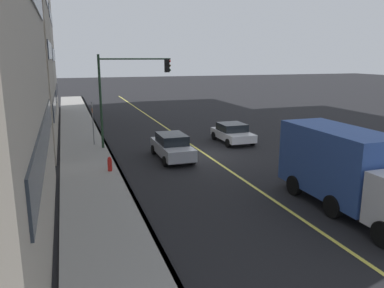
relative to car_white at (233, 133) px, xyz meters
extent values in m
plane|color=black|center=(-2.85, 3.14, -0.72)|extent=(200.00, 200.00, 0.00)
cube|color=gray|center=(-2.85, 10.45, -0.65)|extent=(80.00, 3.16, 0.15)
cube|color=slate|center=(-2.85, 8.95, -0.65)|extent=(80.00, 0.16, 0.15)
cube|color=#D8CC4C|center=(-2.85, 3.14, -0.72)|extent=(80.00, 0.16, 0.01)
cube|color=#262D38|center=(-12.25, 12.20, 2.95)|extent=(12.69, 0.06, 1.10)
cube|color=#262D38|center=(2.72, 12.20, 2.19)|extent=(8.67, 0.06, 1.10)
cube|color=#262D38|center=(2.72, 12.20, 5.83)|extent=(8.67, 0.06, 1.10)
cube|color=#262D38|center=(15.59, 12.20, 2.10)|extent=(12.04, 0.06, 1.10)
cube|color=#262D38|center=(15.59, 12.20, 5.63)|extent=(12.04, 0.06, 1.10)
cube|color=#262D38|center=(15.59, 12.20, 9.16)|extent=(12.04, 0.06, 1.10)
cube|color=silver|center=(-0.05, 0.00, -0.15)|extent=(3.97, 1.92, 0.55)
cube|color=black|center=(0.13, 0.00, 0.40)|extent=(1.96, 1.77, 0.54)
cylinder|color=black|center=(-1.36, -0.94, -0.42)|extent=(0.60, 0.22, 0.60)
cylinder|color=black|center=(-1.36, 0.94, -0.42)|extent=(0.60, 0.22, 0.60)
cylinder|color=black|center=(1.26, -0.94, -0.42)|extent=(0.60, 0.22, 0.60)
cylinder|color=black|center=(1.26, 0.94, -0.42)|extent=(0.60, 0.22, 0.60)
cube|color=#A8AAB2|center=(-3.10, 5.47, -0.08)|extent=(4.50, 1.71, 0.68)
cube|color=black|center=(-3.05, 5.47, 0.55)|extent=(2.23, 1.58, 0.57)
cylinder|color=black|center=(-1.62, 6.31, -0.42)|extent=(0.60, 0.22, 0.60)
cylinder|color=black|center=(-1.62, 4.64, -0.42)|extent=(0.60, 0.22, 0.60)
cylinder|color=black|center=(-4.58, 6.31, -0.42)|extent=(0.60, 0.22, 0.60)
cylinder|color=black|center=(-4.58, 4.64, -0.42)|extent=(0.60, 0.22, 0.60)
cube|color=#2D4C93|center=(-12.21, 0.84, 1.13)|extent=(5.28, 2.23, 2.80)
cylinder|color=black|center=(-16.05, 1.91, -0.27)|extent=(0.90, 0.28, 0.90)
cylinder|color=black|center=(-10.89, -0.22, -0.27)|extent=(0.90, 0.28, 0.90)
cylinder|color=black|center=(-10.89, 1.91, -0.27)|extent=(0.90, 0.28, 0.90)
cylinder|color=black|center=(-13.53, -0.22, -0.27)|extent=(0.90, 0.28, 0.90)
cylinder|color=black|center=(-13.53, 1.91, -0.27)|extent=(0.90, 0.28, 0.90)
cylinder|color=#1E3823|center=(0.71, 9.27, 2.44)|extent=(0.16, 0.16, 6.31)
cylinder|color=#1E3823|center=(0.71, 6.87, 5.29)|extent=(0.10, 4.81, 0.10)
cube|color=black|center=(0.71, 4.71, 4.84)|extent=(0.28, 0.30, 0.90)
sphere|color=red|center=(0.71, 4.53, 5.14)|extent=(0.18, 0.18, 0.18)
sphere|color=#392905|center=(0.71, 4.53, 4.84)|extent=(0.18, 0.18, 0.18)
sphere|color=black|center=(0.71, 4.53, 4.54)|extent=(0.18, 0.18, 0.18)
cylinder|color=slate|center=(1.79, 9.77, 0.85)|extent=(0.08, 0.08, 3.14)
cube|color=white|center=(1.79, 9.79, 2.22)|extent=(0.60, 0.02, 0.20)
cube|color=#DB5919|center=(1.79, 9.79, 1.87)|extent=(0.44, 0.02, 0.28)
cylinder|color=red|center=(-4.94, 9.47, -0.32)|extent=(0.24, 0.24, 0.80)
sphere|color=red|center=(-4.94, 9.47, 0.12)|extent=(0.20, 0.20, 0.20)
camera|label=1|loc=(-24.88, 11.53, 5.40)|focal=35.44mm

